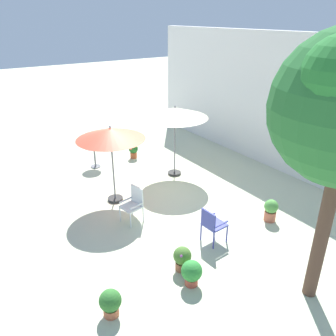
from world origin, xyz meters
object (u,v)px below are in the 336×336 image
Objects in this scene: patio_chair_1 at (134,202)px; potted_plant_0 at (192,272)px; potted_plant_4 at (182,258)px; potted_plant_1 at (271,209)px; patio_umbrella_0 at (111,135)px; cafe_table_0 at (94,153)px; potted_plant_2 at (110,302)px; potted_plant_3 at (133,150)px; patio_umbrella_1 at (175,113)px; patio_chair_0 at (212,223)px.

potted_plant_0 is (2.70, -0.18, -0.22)m from patio_chair_1.
potted_plant_4 is (2.24, -0.07, -0.23)m from patio_chair_1.
potted_plant_4 is at bearing -85.61° from potted_plant_1.
patio_umbrella_0 is 3.00m from cafe_table_0.
cafe_table_0 is at bearing 174.62° from potted_plant_4.
patio_chair_1 reaches higher than potted_plant_2.
potted_plant_4 is at bearing -19.21° from potted_plant_3.
patio_umbrella_1 is at bearing 147.09° from potted_plant_4.
patio_umbrella_1 reaches higher than cafe_table_0.
potted_plant_3 is (0.03, 1.52, -0.21)m from cafe_table_0.
potted_plant_1 is at bearing 22.95° from cafe_table_0.
potted_plant_0 is 1.02× the size of potted_plant_2.
patio_umbrella_0 is 3.58m from patio_chair_0.
patio_umbrella_1 is at bearing 158.27° from patio_chair_0.
patio_umbrella_1 is at bearing -172.92° from potted_plant_1.
patio_umbrella_1 reaches higher than patio_chair_0.
potted_plant_4 is at bearing 98.33° from potted_plant_2.
patio_umbrella_0 is 2.50m from patio_umbrella_1.
potted_plant_2 is at bearing -26.76° from patio_umbrella_0.
potted_plant_0 reaches higher than potted_plant_2.
patio_umbrella_0 is 0.96× the size of patio_umbrella_1.
patio_chair_0 is 1.64× the size of potted_plant_2.
patio_umbrella_1 reaches higher than potted_plant_0.
cafe_table_0 is (-2.07, -1.99, -1.60)m from patio_umbrella_1.
potted_plant_1 is 3.02m from potted_plant_4.
patio_umbrella_0 is 4.17× the size of potted_plant_3.
patio_umbrella_1 is 5.04m from potted_plant_4.
patio_umbrella_0 is 2.40× the size of patio_chair_1.
patio_chair_0 is 1.52m from potted_plant_0.
patio_chair_0 is 1.62× the size of potted_plant_4.
potted_plant_0 is 0.91× the size of potted_plant_1.
patio_chair_0 is 1.61× the size of potted_plant_0.
cafe_table_0 is (-2.55, 0.46, -1.50)m from patio_umbrella_0.
patio_umbrella_1 is 6.30m from potted_plant_2.
patio_chair_0 is (3.57, -1.42, -1.60)m from patio_umbrella_1.
potted_plant_2 is (4.21, -4.32, -1.82)m from patio_umbrella_1.
potted_plant_0 is 1.01× the size of potted_plant_4.
patio_umbrella_0 reaches higher than cafe_table_0.
patio_umbrella_1 is 4.34× the size of potted_plant_3.
patio_umbrella_0 reaches higher than potted_plant_0.
patio_chair_1 is at bearing -124.29° from potted_plant_1.
potted_plant_2 is at bearing -84.15° from potted_plant_1.
cafe_table_0 is 0.79× the size of patio_chair_1.
potted_plant_3 is 0.99× the size of potted_plant_4.
potted_plant_2 is 1.79m from potted_plant_4.
patio_umbrella_0 is at bearing 153.24° from potted_plant_2.
patio_umbrella_0 is at bearing -161.60° from patio_chair_0.
potted_plant_4 is at bearing -5.38° from cafe_table_0.
potted_plant_1 reaches higher than potted_plant_0.
patio_umbrella_0 is 3.63m from potted_plant_3.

